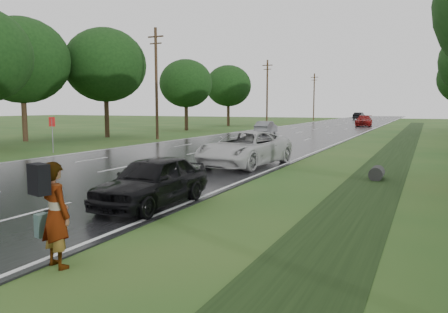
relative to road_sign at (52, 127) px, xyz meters
name	(u,v)px	position (x,y,z in m)	size (l,w,h in m)	color
road	(310,130)	(8.50, 33.00, -1.62)	(14.00, 180.00, 0.04)	black
edge_stripe_east	(366,132)	(15.25, 33.00, -1.60)	(0.12, 180.00, 0.01)	silver
edge_stripe_west	(259,129)	(1.75, 33.00, -1.60)	(0.12, 180.00, 0.01)	silver
center_line	(310,130)	(8.50, 33.00, -1.60)	(0.12, 180.00, 0.01)	silver
drainage_ditch	(393,157)	(20.00, 6.71, -1.61)	(2.20, 120.00, 0.56)	black
road_sign	(52,127)	(0.00, 0.00, 0.00)	(0.50, 0.06, 2.30)	slate
utility_pole_mid	(156,82)	(-0.70, 13.00, 3.55)	(1.60, 0.26, 10.00)	#372616
utility_pole_far	(267,92)	(-0.70, 43.00, 3.55)	(1.60, 0.26, 10.00)	#372616
utility_pole_distant	(314,96)	(-0.70, 73.00, 3.55)	(1.60, 0.26, 10.00)	#372616
tree_west_c	(105,65)	(-6.50, 13.00, 5.27)	(7.80, 7.80, 10.43)	#372616
tree_west_d	(186,83)	(-5.70, 27.00, 4.18)	(6.60, 6.60, 8.80)	#372616
tree_west_e	(22,60)	(-9.50, 6.00, 5.19)	(8.00, 8.00, 10.44)	#372616
tree_west_f	(228,86)	(-6.30, 41.00, 4.49)	(7.00, 7.00, 9.29)	#372616
pedestrian	(54,213)	(15.67, -14.86, -0.62)	(0.95, 0.94, 1.97)	#A5998C
white_pickup	(245,148)	(13.58, -0.59, -0.75)	(2.83, 6.14, 1.71)	#BEBEBE
dark_sedan	(152,181)	(14.50, -10.00, -0.86)	(1.76, 4.37, 1.49)	black
silver_sedan	(266,127)	(6.00, 23.85, -0.91)	(1.47, 4.21, 1.39)	gray
far_car_red	(364,121)	(12.90, 48.71, -0.79)	(2.27, 5.57, 1.62)	maroon
far_car_dark	(359,116)	(7.50, 82.23, -0.79)	(1.71, 4.91, 1.62)	black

